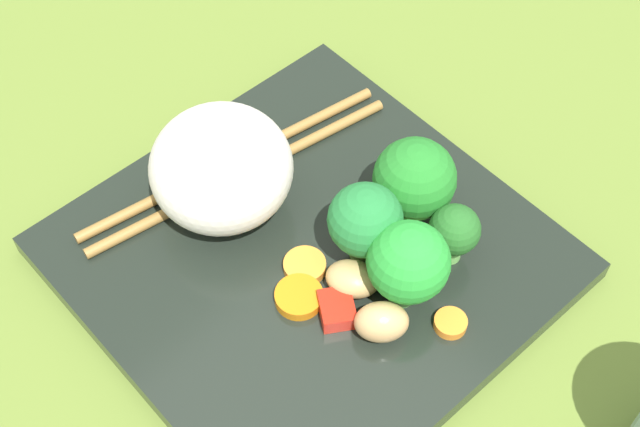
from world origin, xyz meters
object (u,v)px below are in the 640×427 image
at_px(broccoli_floret_0, 365,222).
at_px(rice_mound, 221,168).
at_px(chopstick_pair, 237,168).
at_px(carrot_slice_2, 450,323).
at_px(square_plate, 309,257).

bearing_deg(broccoli_floret_0, rice_mound, 109.98).
xyz_separation_m(rice_mound, broccoli_floret_0, (0.03, -0.10, 0.00)).
bearing_deg(rice_mound, broccoli_floret_0, -70.02).
bearing_deg(chopstick_pair, carrot_slice_2, 104.40).
height_order(broccoli_floret_0, carrot_slice_2, broccoli_floret_0).
height_order(rice_mound, carrot_slice_2, rice_mound).
distance_m(square_plate, broccoli_floret_0, 0.06).
bearing_deg(rice_mound, square_plate, -79.45).
relative_size(square_plate, rice_mound, 2.96).
xyz_separation_m(square_plate, chopstick_pair, (0.01, 0.08, 0.01)).
bearing_deg(rice_mound, carrot_slice_2, -78.22).
bearing_deg(broccoli_floret_0, chopstick_pair, 95.29).
bearing_deg(square_plate, chopstick_pair, 81.94).
relative_size(square_plate, carrot_slice_2, 13.44).
relative_size(broccoli_floret_0, carrot_slice_2, 3.15).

